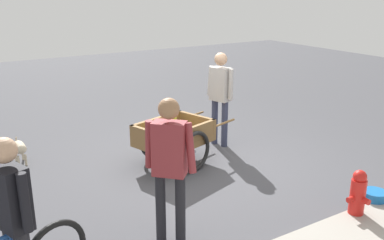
{
  "coord_description": "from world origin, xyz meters",
  "views": [
    {
      "loc": [
        3.39,
        5.13,
        2.69
      ],
      "look_at": [
        0.13,
        -0.14,
        0.75
      ],
      "focal_mm": 40.04,
      "sensor_mm": 36.0,
      "label": 1
    }
  ],
  "objects_px": {
    "fruit_cart": "(174,138)",
    "fire_hydrant": "(357,197)",
    "dog": "(20,148)",
    "cyclist_person": "(12,210)",
    "bystander_person": "(170,159)",
    "plastic_bucket": "(374,199)",
    "vendor_person": "(220,91)"
  },
  "relations": [
    {
      "from": "fruit_cart",
      "to": "bystander_person",
      "type": "distance_m",
      "value": 2.25
    },
    {
      "from": "vendor_person",
      "to": "fire_hydrant",
      "type": "distance_m",
      "value": 3.07
    },
    {
      "from": "plastic_bucket",
      "to": "dog",
      "type": "bearing_deg",
      "value": -47.33
    },
    {
      "from": "cyclist_person",
      "to": "bystander_person",
      "type": "height_order",
      "value": "bystander_person"
    },
    {
      "from": "dog",
      "to": "fire_hydrant",
      "type": "relative_size",
      "value": 1.01
    },
    {
      "from": "fruit_cart",
      "to": "fire_hydrant",
      "type": "distance_m",
      "value": 2.84
    },
    {
      "from": "fruit_cart",
      "to": "plastic_bucket",
      "type": "xyz_separation_m",
      "value": [
        -1.45,
        2.56,
        -0.32
      ]
    },
    {
      "from": "cyclist_person",
      "to": "dog",
      "type": "height_order",
      "value": "cyclist_person"
    },
    {
      "from": "dog",
      "to": "cyclist_person",
      "type": "bearing_deg",
      "value": 79.66
    },
    {
      "from": "fire_hydrant",
      "to": "vendor_person",
      "type": "bearing_deg",
      "value": -92.61
    },
    {
      "from": "fruit_cart",
      "to": "fire_hydrant",
      "type": "bearing_deg",
      "value": 109.86
    },
    {
      "from": "fruit_cart",
      "to": "cyclist_person",
      "type": "relative_size",
      "value": 1.15
    },
    {
      "from": "bystander_person",
      "to": "plastic_bucket",
      "type": "bearing_deg",
      "value": 165.07
    },
    {
      "from": "cyclist_person",
      "to": "plastic_bucket",
      "type": "height_order",
      "value": "cyclist_person"
    },
    {
      "from": "dog",
      "to": "plastic_bucket",
      "type": "height_order",
      "value": "dog"
    },
    {
      "from": "plastic_bucket",
      "to": "vendor_person",
      "type": "bearing_deg",
      "value": -83.01
    },
    {
      "from": "plastic_bucket",
      "to": "fire_hydrant",
      "type": "bearing_deg",
      "value": 12.11
    },
    {
      "from": "fruit_cart",
      "to": "cyclist_person",
      "type": "height_order",
      "value": "cyclist_person"
    },
    {
      "from": "cyclist_person",
      "to": "fruit_cart",
      "type": "bearing_deg",
      "value": -142.4
    },
    {
      "from": "fire_hydrant",
      "to": "bystander_person",
      "type": "height_order",
      "value": "bystander_person"
    },
    {
      "from": "vendor_person",
      "to": "cyclist_person",
      "type": "bearing_deg",
      "value": 32.29
    },
    {
      "from": "dog",
      "to": "plastic_bucket",
      "type": "distance_m",
      "value": 5.19
    },
    {
      "from": "fruit_cart",
      "to": "cyclist_person",
      "type": "bearing_deg",
      "value": 37.6
    },
    {
      "from": "fruit_cart",
      "to": "fire_hydrant",
      "type": "xyz_separation_m",
      "value": [
        -0.96,
        2.67,
        -0.1
      ]
    },
    {
      "from": "fruit_cart",
      "to": "dog",
      "type": "distance_m",
      "value": 2.42
    },
    {
      "from": "fire_hydrant",
      "to": "bystander_person",
      "type": "bearing_deg",
      "value": -20.86
    },
    {
      "from": "cyclist_person",
      "to": "vendor_person",
      "type": "bearing_deg",
      "value": -147.71
    },
    {
      "from": "fruit_cart",
      "to": "bystander_person",
      "type": "xyz_separation_m",
      "value": [
        1.1,
        1.88,
        0.54
      ]
    },
    {
      "from": "dog",
      "to": "fire_hydrant",
      "type": "bearing_deg",
      "value": 127.67
    },
    {
      "from": "dog",
      "to": "fire_hydrant",
      "type": "xyz_separation_m",
      "value": [
        -3.03,
        3.92,
        0.06
      ]
    },
    {
      "from": "fruit_cart",
      "to": "dog",
      "type": "bearing_deg",
      "value": -31.3
    },
    {
      "from": "plastic_bucket",
      "to": "bystander_person",
      "type": "distance_m",
      "value": 2.78
    }
  ]
}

